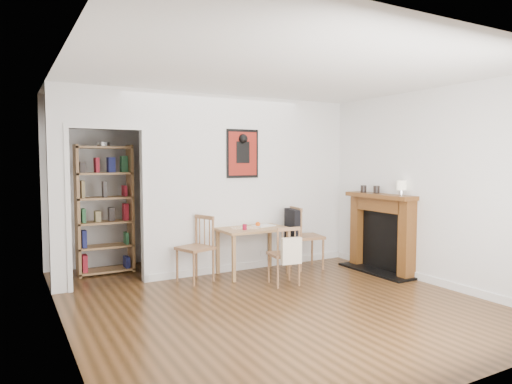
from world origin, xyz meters
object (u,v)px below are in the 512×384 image
chair_front (284,255)px  bookshelf (105,210)px  chair_right (305,236)px  orange_fruit (258,224)px  ceramic_jar_b (364,189)px  ceramic_jar_a (377,190)px  dining_table (253,233)px  fireplace (382,230)px  chair_left (195,249)px  mantel_lamp (401,186)px  notebook (264,226)px  red_glass (245,227)px

chair_front → bookshelf: bookshelf is taller
chair_right → orange_fruit: 0.79m
chair_front → ceramic_jar_b: ceramic_jar_b is taller
ceramic_jar_a → ceramic_jar_b: (-0.06, 0.22, 0.00)m
dining_table → orange_fruit: size_ratio=13.59×
chair_right → bookshelf: bearing=156.4°
chair_right → chair_front: (-0.78, -0.61, -0.09)m
chair_right → fireplace: bearing=-38.9°
chair_left → ceramic_jar_b: 2.72m
ceramic_jar_b → mantel_lamp: bearing=-84.6°
chair_left → ceramic_jar_a: 2.82m
chair_right → mantel_lamp: size_ratio=4.57×
chair_front → bookshelf: 2.71m
bookshelf → fireplace: bookshelf is taller
bookshelf → ceramic_jar_b: bookshelf is taller
fireplace → notebook: fireplace is taller
mantel_lamp → orange_fruit: bearing=143.0°
chair_left → chair_front: chair_left is taller
chair_right → ceramic_jar_a: 1.28m
red_glass → orange_fruit: red_glass is taller
fireplace → dining_table: bearing=155.3°
chair_right → fireplace: size_ratio=0.76×
fireplace → orange_fruit: bearing=151.9°
dining_table → chair_right: 0.87m
chair_right → fireplace: 1.13m
chair_front → fireplace: 1.67m
chair_right → notebook: bearing=165.8°
red_glass → notebook: size_ratio=0.27×
bookshelf → red_glass: bearing=-35.8°
dining_table → orange_fruit: 0.18m
red_glass → ceramic_jar_a: bearing=-16.5°
chair_front → mantel_lamp: 1.93m
chair_front → orange_fruit: chair_front is taller
dining_table → ceramic_jar_a: (1.74, -0.68, 0.62)m
chair_left → ceramic_jar_b: bearing=-10.7°
red_glass → ceramic_jar_b: 1.97m
chair_left → mantel_lamp: bearing=-24.1°
dining_table → chair_right: bearing=-6.2°
dining_table → ceramic_jar_a: ceramic_jar_a is taller
dining_table → chair_right: chair_right is taller
bookshelf → fireplace: size_ratio=1.50×
ceramic_jar_a → fireplace: bearing=-89.7°
notebook → ceramic_jar_b: (1.46, -0.53, 0.53)m
chair_front → red_glass: chair_front is taller
chair_front → ceramic_jar_a: ceramic_jar_a is taller
bookshelf → orange_fruit: bookshelf is taller
fireplace → notebook: size_ratio=4.17×
bookshelf → orange_fruit: size_ratio=25.74×
ceramic_jar_a → mantel_lamp: bearing=-89.3°
fireplace → ceramic_jar_b: bearing=100.2°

